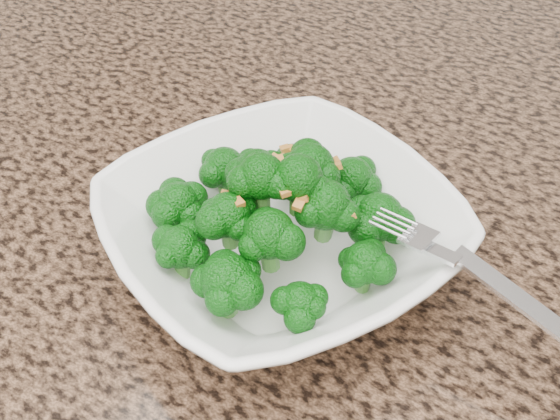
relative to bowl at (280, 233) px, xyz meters
The scene contains 5 objects.
granite_counter 0.12m from the bowl, 160.51° to the left, with size 1.64×1.04×0.03m, color brown.
bowl is the anchor object (origin of this frame).
broccoli_pile 0.06m from the bowl, ahead, with size 0.20×0.20×0.06m, color #095209, non-canonical shape.
garlic_topping 0.09m from the bowl, ahead, with size 0.12×0.12×0.01m, color #BB7A2D, non-canonical shape.
fork 0.12m from the bowl, ahead, with size 0.18×0.03×0.01m, color silver, non-canonical shape.
Camera 1 is at (0.31, -0.03, 1.26)m, focal length 45.00 mm.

